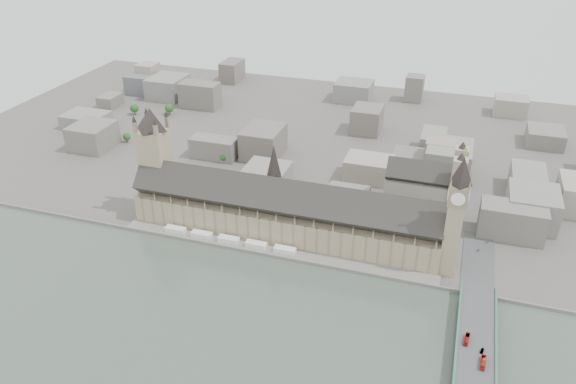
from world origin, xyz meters
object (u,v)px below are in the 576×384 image
(elizabeth_tower, at_px, (456,209))
(car_silver, at_px, (482,351))
(westminster_abbey, at_px, (426,189))
(palace_of_westminster, at_px, (283,212))
(westminster_bridge, at_px, (475,361))
(victoria_tower, at_px, (155,156))
(car_approach, at_px, (488,241))
(red_bus_north, at_px, (467,339))
(red_bus_south, at_px, (483,362))

(elizabeth_tower, height_order, car_silver, elizabeth_tower)
(elizabeth_tower, relative_size, westminster_abbey, 1.58)
(elizabeth_tower, distance_m, car_silver, 106.29)
(palace_of_westminster, bearing_deg, westminster_bridge, -33.49)
(victoria_tower, height_order, car_approach, victoria_tower)
(car_approach, bearing_deg, victoria_tower, -159.66)
(elizabeth_tower, xyz_separation_m, car_silver, (27.49, -91.25, -47.06))
(car_approach, bearing_deg, elizabeth_tower, -110.93)
(victoria_tower, distance_m, car_approach, 293.40)
(palace_of_westminster, xyz_separation_m, elizabeth_tower, (138.00, -11.70, 35.38))
(palace_of_westminster, relative_size, red_bus_north, 23.50)
(westminster_bridge, height_order, car_approach, car_approach)
(westminster_abbey, distance_m, red_bus_north, 177.74)
(red_bus_south, distance_m, car_approach, 140.89)
(car_approach, bearing_deg, red_bus_north, -79.06)
(palace_of_westminster, height_order, victoria_tower, victoria_tower)
(elizabeth_tower, bearing_deg, red_bus_south, -74.63)
(victoria_tower, bearing_deg, palace_of_westminster, -2.96)
(car_silver, xyz_separation_m, car_approach, (1.82, 129.89, -0.06))
(red_bus_north, xyz_separation_m, car_silver, (9.63, -6.80, -0.79))
(elizabeth_tower, height_order, westminster_abbey, elizabeth_tower)
(westminster_bridge, bearing_deg, westminster_abbey, 105.64)
(victoria_tower, xyz_separation_m, car_silver, (287.49, -109.25, -44.18))
(westminster_bridge, bearing_deg, victoria_tower, 158.22)
(red_bus_south, bearing_deg, palace_of_westminster, 149.20)
(westminster_abbey, relative_size, red_bus_north, 6.03)
(red_bus_north, distance_m, car_approach, 123.63)
(westminster_bridge, xyz_separation_m, red_bus_south, (4.10, -6.75, 6.80))
(westminster_bridge, relative_size, westminster_abbey, 4.78)
(car_silver, height_order, car_approach, car_silver)
(elizabeth_tower, height_order, red_bus_south, elizabeth_tower)
(palace_of_westminster, bearing_deg, victoria_tower, 177.04)
(elizabeth_tower, bearing_deg, westminster_bridge, -75.89)
(red_bus_south, bearing_deg, car_approach, 93.15)
(elizabeth_tower, bearing_deg, palace_of_westminster, 175.15)
(westminster_abbey, relative_size, red_bus_south, 5.65)
(palace_of_westminster, height_order, westminster_bridge, palace_of_westminster)
(victoria_tower, bearing_deg, elizabeth_tower, -3.96)
(palace_of_westminster, distance_m, red_bus_south, 201.72)
(red_bus_north, bearing_deg, red_bus_south, -54.50)
(palace_of_westminster, height_order, elizabeth_tower, elizabeth_tower)
(red_bus_north, bearing_deg, victoria_tower, 165.33)
(car_silver, bearing_deg, westminster_abbey, 119.17)
(red_bus_north, bearing_deg, car_silver, -29.64)
(red_bus_north, bearing_deg, car_approach, 90.26)
(palace_of_westminster, relative_size, westminster_bridge, 0.82)
(car_silver, bearing_deg, red_bus_south, -74.66)
(palace_of_westminster, height_order, red_bus_north, palace_of_westminster)
(red_bus_south, bearing_deg, red_bus_north, 123.58)
(elizabeth_tower, relative_size, car_silver, 22.71)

